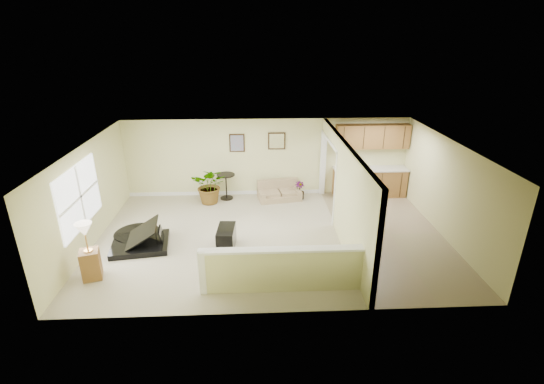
{
  "coord_description": "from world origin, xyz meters",
  "views": [
    {
      "loc": [
        -0.41,
        -9.09,
        4.97
      ],
      "look_at": [
        0.03,
        0.4,
        1.11
      ],
      "focal_mm": 26.0,
      "sensor_mm": 36.0,
      "label": 1
    }
  ],
  "objects_px": {
    "small_plant": "(299,192)",
    "lamp_stand": "(89,255)",
    "loveseat": "(279,190)",
    "palm_plant": "(210,185)",
    "piano": "(138,225)",
    "accent_table": "(226,183)",
    "piano_bench": "(226,238)"
  },
  "relations": [
    {
      "from": "loveseat",
      "to": "lamp_stand",
      "type": "relative_size",
      "value": 1.09
    },
    {
      "from": "palm_plant",
      "to": "lamp_stand",
      "type": "xyz_separation_m",
      "value": [
        -2.19,
        -3.99,
        -0.02
      ]
    },
    {
      "from": "loveseat",
      "to": "small_plant",
      "type": "distance_m",
      "value": 0.65
    },
    {
      "from": "accent_table",
      "to": "lamp_stand",
      "type": "xyz_separation_m",
      "value": [
        -2.65,
        -4.3,
        0.03
      ]
    },
    {
      "from": "piano",
      "to": "lamp_stand",
      "type": "distance_m",
      "value": 1.58
    },
    {
      "from": "loveseat",
      "to": "palm_plant",
      "type": "height_order",
      "value": "palm_plant"
    },
    {
      "from": "loveseat",
      "to": "piano",
      "type": "bearing_deg",
      "value": -152.4
    },
    {
      "from": "loveseat",
      "to": "lamp_stand",
      "type": "distance_m",
      "value": 6.06
    },
    {
      "from": "piano",
      "to": "piano_bench",
      "type": "distance_m",
      "value": 2.22
    },
    {
      "from": "accent_table",
      "to": "lamp_stand",
      "type": "bearing_deg",
      "value": -121.67
    },
    {
      "from": "lamp_stand",
      "to": "loveseat",
      "type": "bearing_deg",
      "value": 44.23
    },
    {
      "from": "piano_bench",
      "to": "small_plant",
      "type": "height_order",
      "value": "small_plant"
    },
    {
      "from": "piano",
      "to": "piano_bench",
      "type": "height_order",
      "value": "piano"
    },
    {
      "from": "small_plant",
      "to": "lamp_stand",
      "type": "relative_size",
      "value": 0.43
    },
    {
      "from": "piano_bench",
      "to": "lamp_stand",
      "type": "distance_m",
      "value": 3.08
    },
    {
      "from": "accent_table",
      "to": "small_plant",
      "type": "relative_size",
      "value": 1.45
    },
    {
      "from": "piano_bench",
      "to": "loveseat",
      "type": "bearing_deg",
      "value": 63.89
    },
    {
      "from": "piano_bench",
      "to": "accent_table",
      "type": "bearing_deg",
      "value": 93.37
    },
    {
      "from": "piano",
      "to": "lamp_stand",
      "type": "height_order",
      "value": "lamp_stand"
    },
    {
      "from": "loveseat",
      "to": "palm_plant",
      "type": "bearing_deg",
      "value": 176.83
    },
    {
      "from": "piano",
      "to": "small_plant",
      "type": "bearing_deg",
      "value": 24.11
    },
    {
      "from": "lamp_stand",
      "to": "piano_bench",
      "type": "bearing_deg",
      "value": 22.2
    },
    {
      "from": "piano_bench",
      "to": "accent_table",
      "type": "xyz_separation_m",
      "value": [
        -0.19,
        3.14,
        0.26
      ]
    },
    {
      "from": "palm_plant",
      "to": "lamp_stand",
      "type": "relative_size",
      "value": 0.89
    },
    {
      "from": "palm_plant",
      "to": "piano",
      "type": "bearing_deg",
      "value": -121.09
    },
    {
      "from": "piano_bench",
      "to": "loveseat",
      "type": "xyz_separation_m",
      "value": [
        1.5,
        3.07,
        0.02
      ]
    },
    {
      "from": "palm_plant",
      "to": "small_plant",
      "type": "bearing_deg",
      "value": 4.03
    },
    {
      "from": "piano_bench",
      "to": "loveseat",
      "type": "relative_size",
      "value": 0.56
    },
    {
      "from": "piano_bench",
      "to": "loveseat",
      "type": "distance_m",
      "value": 3.42
    },
    {
      "from": "palm_plant",
      "to": "lamp_stand",
      "type": "distance_m",
      "value": 4.55
    },
    {
      "from": "piano_bench",
      "to": "lamp_stand",
      "type": "bearing_deg",
      "value": -157.8
    },
    {
      "from": "accent_table",
      "to": "palm_plant",
      "type": "bearing_deg",
      "value": -146.11
    }
  ]
}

